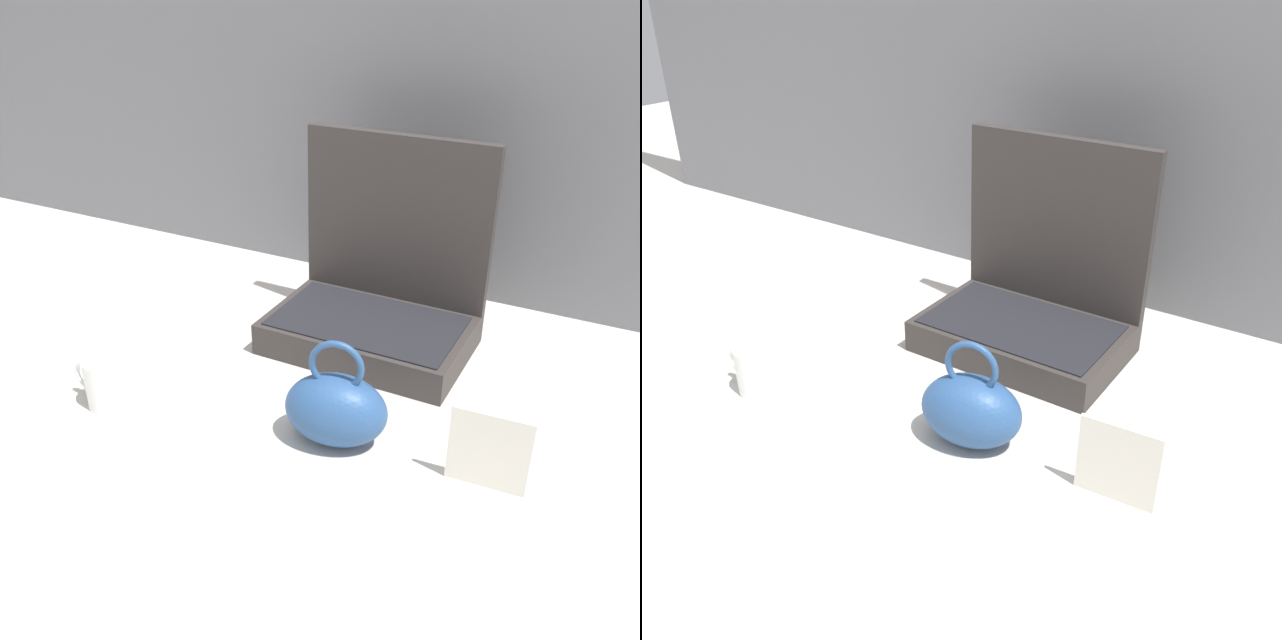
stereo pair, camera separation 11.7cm
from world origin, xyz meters
TOP-DOWN VIEW (x-y plane):
  - ground_plane at (0.00, 0.00)m, footprint 6.00×6.00m
  - open_suitcase at (-0.01, 0.25)m, footprint 0.41×0.27m
  - teal_pouch_handbag at (0.06, -0.09)m, footprint 0.20×0.15m
  - coffee_mug at (-0.36, -0.19)m, footprint 0.11×0.08m
  - info_card_left at (0.32, -0.09)m, footprint 0.13×0.01m

SIDE VIEW (x-z plane):
  - ground_plane at x=0.00m, z-range 0.00..0.00m
  - coffee_mug at x=-0.36m, z-range 0.00..0.10m
  - teal_pouch_handbag at x=0.06m, z-range -0.03..0.17m
  - info_card_left at x=0.32m, z-range 0.00..0.14m
  - open_suitcase at x=-0.01m, z-range -0.11..0.31m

